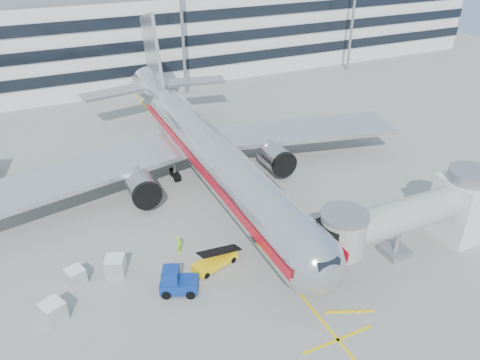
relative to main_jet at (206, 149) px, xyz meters
name	(u,v)px	position (x,y,z in m)	size (l,w,h in m)	color
ground	(252,236)	(0.00, -11.72, -4.23)	(180.00, 180.00, 0.00)	gray
lead_in_line	(213,188)	(0.00, -1.72, -4.23)	(0.25, 70.00, 0.01)	yellow
stop_bar	(338,340)	(0.00, -25.72, -4.23)	(6.00, 0.25, 0.01)	yellow
main_jet	(206,149)	(0.00, 0.00, 0.00)	(50.95, 48.70, 16.06)	silver
jet_bridge	(416,215)	(12.18, -19.72, -0.36)	(17.80, 4.50, 7.00)	silver
terminal	(115,34)	(0.00, 46.23, 3.57)	(150.00, 24.25, 15.60)	silver
light_mast_centre	(181,3)	(8.00, 30.28, 10.64)	(2.40, 1.20, 25.45)	gray
belt_loader	(215,261)	(-4.97, -14.31, -3.64)	(4.50, 2.71, 2.11)	yellow
baggage_tug	(177,282)	(-9.00, -15.93, -3.24)	(3.48, 2.90, 2.27)	navy
cargo_container_left	(53,312)	(-18.46, -14.91, -3.40)	(2.08, 2.08, 1.67)	silver
cargo_container_right	(115,266)	(-13.05, -11.60, -3.39)	(2.07, 2.07, 1.68)	silver
cargo_container_front	(76,276)	(-16.32, -11.41, -3.50)	(1.76, 1.76, 1.47)	silver
ramp_worker	(179,245)	(-7.18, -11.19, -3.33)	(0.66, 0.43, 1.81)	#99FA1A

